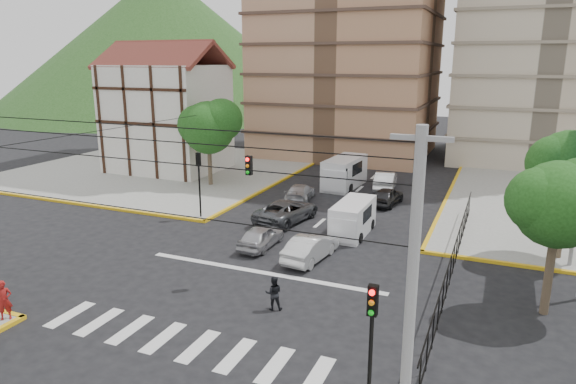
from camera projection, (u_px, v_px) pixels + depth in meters
The scene contains 24 objects.
ground at pixel (251, 282), 25.08m from camera, with size 160.00×160.00×0.00m, color black.
sidewalk_nw at pixel (162, 169), 50.42m from camera, with size 26.00×26.00×0.15m, color gray.
crosswalk_stripes at pixel (181, 342), 19.73m from camera, with size 12.00×2.40×0.01m, color silver.
stop_line at pixel (262, 272), 26.15m from camera, with size 13.00×0.40×0.01m, color silver.
tudor_building at pixel (167, 116), 48.74m from camera, with size 10.80×8.05×12.23m.
distant_hill at pixel (165, 41), 104.67m from camera, with size 70.00×70.00×28.00m, color #1E4717.
park_fence at pixel (452, 276), 25.70m from camera, with size 0.10×22.50×1.66m, color black, non-canonical shape.
tree_park_a at pixel (561, 201), 20.68m from camera, with size 4.41×3.60×6.83m.
tree_park_c at pixel (572, 163), 26.46m from camera, with size 4.65×3.80×7.25m.
tree_tudor at pixel (209, 125), 42.52m from camera, with size 5.39×4.40×7.43m.
traffic_light_se at pixel (371, 332), 14.40m from camera, with size 0.28×0.22×4.40m.
traffic_light_nw at pixel (199, 174), 34.19m from camera, with size 0.28×0.22×4.40m.
traffic_light_hanging at pixel (227, 172), 21.78m from camera, with size 18.00×9.12×0.92m.
utility_pole_se at pixel (411, 305), 12.46m from camera, with size 1.40×0.28×9.00m.
van_right_lane at pixel (352, 220), 31.45m from camera, with size 1.94×4.57×2.05m.
van_left_lane at pixel (344, 174), 43.01m from camera, with size 2.56×5.69×2.50m.
car_silver_front_left at pixel (261, 236), 29.50m from camera, with size 1.54×3.83×1.30m, color #ADADB2.
car_white_front_right at pixel (311, 248), 27.62m from camera, with size 1.47×4.22×1.39m, color silver.
car_grey_mid_left at pixel (287, 211), 34.20m from camera, with size 2.45×5.31×1.48m, color #505357.
car_silver_rear_left at pixel (300, 192), 39.38m from camera, with size 1.74×4.28×1.24m, color #BABBBF.
car_darkgrey_mid_right at pixel (387, 196), 38.07m from camera, with size 1.58×3.91×1.33m, color black.
car_white_rear_right at pixel (385, 180), 42.69m from camera, with size 1.56×4.48×1.48m, color white.
pedestrian_sw_corner at pixel (4, 300), 20.97m from camera, with size 0.61×0.40×1.68m, color maroon.
pedestrian_crosswalk at pixel (274, 293), 22.12m from camera, with size 0.74×0.58×1.53m, color black.
Camera 1 is at (10.68, -20.63, 10.57)m, focal length 32.00 mm.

